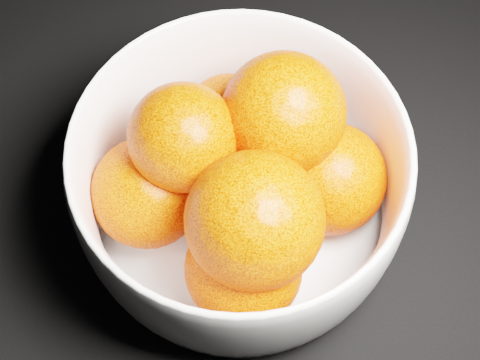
% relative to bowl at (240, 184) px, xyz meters
% --- Properties ---
extents(bowl, '(0.24, 0.24, 0.12)m').
position_rel_bowl_xyz_m(bowl, '(0.00, 0.00, 0.00)').
color(bowl, white).
rests_on(bowl, ground).
extents(orange_pile, '(0.20, 0.19, 0.14)m').
position_rel_bowl_xyz_m(orange_pile, '(0.00, -0.00, 0.02)').
color(orange_pile, '#FF4408').
rests_on(orange_pile, bowl).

